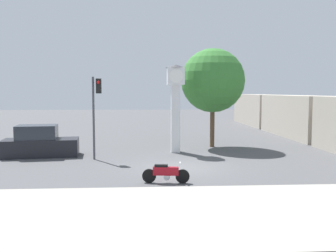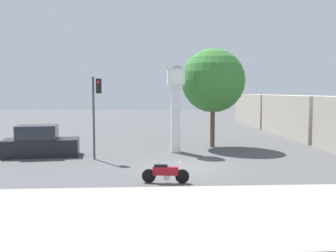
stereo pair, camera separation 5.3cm
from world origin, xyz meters
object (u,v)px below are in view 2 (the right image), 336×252
object	(u,v)px
clock_tower	(176,95)
traffic_light	(96,103)
freight_train	(298,116)
parked_car	(40,143)
motorcycle	(165,173)
street_tree	(213,81)

from	to	relation	value
clock_tower	traffic_light	size ratio (longest dim) A/B	1.19
traffic_light	freight_train	bearing A→B (deg)	32.81
traffic_light	parked_car	world-z (taller)	traffic_light
freight_train	traffic_light	bearing A→B (deg)	-147.19
freight_train	clock_tower	bearing A→B (deg)	-144.80
motorcycle	freight_train	world-z (taller)	freight_train
freight_train	traffic_light	size ratio (longest dim) A/B	7.21
clock_tower	freight_train	distance (m)	13.41
parked_car	freight_train	bearing A→B (deg)	18.10
motorcycle	traffic_light	xyz separation A→B (m)	(-3.48, 5.56, 2.68)
clock_tower	traffic_light	distance (m)	5.07
parked_car	traffic_light	bearing A→B (deg)	-26.79
motorcycle	clock_tower	size ratio (longest dim) A/B	0.36
traffic_light	street_tree	size ratio (longest dim) A/B	0.69
traffic_light	motorcycle	bearing A→B (deg)	-58.00
clock_tower	street_tree	xyz separation A→B (m)	(2.65, 2.00, 0.93)
motorcycle	street_tree	world-z (taller)	street_tree
clock_tower	freight_train	size ratio (longest dim) A/B	0.16
motorcycle	clock_tower	xyz separation A→B (m)	(1.04, 7.82, 3.11)
freight_train	street_tree	world-z (taller)	street_tree
motorcycle	traffic_light	size ratio (longest dim) A/B	0.43
traffic_light	parked_car	bearing A→B (deg)	159.89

